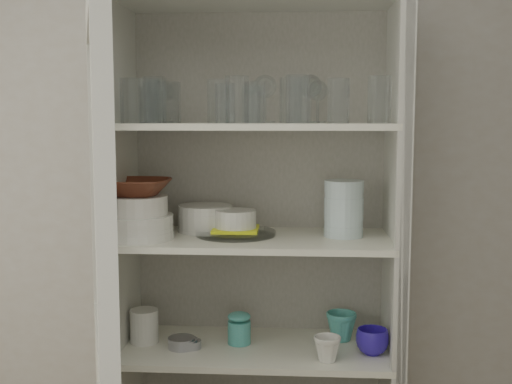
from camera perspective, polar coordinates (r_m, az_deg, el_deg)
The scene contains 34 objects.
wall_back at distance 2.52m, azimuth -4.21°, elevation -2.07°, with size 3.60×0.02×2.60m, color #A8A091.
pantry_cabinet at distance 2.42m, azimuth 0.10°, elevation -11.15°, with size 1.00×0.45×2.10m.
tumbler_0 at distance 2.19m, azimuth -9.00°, elevation 8.07°, with size 0.08×0.08×0.15m, color silver.
tumbler_1 at distance 2.17m, azimuth -11.01°, elevation 7.96°, with size 0.07×0.07×0.15m, color silver.
tumbler_2 at distance 2.10m, azimuth -1.69°, elevation 8.20°, with size 0.08×0.08×0.15m, color silver.
tumbler_3 at distance 2.14m, azimuth -2.78°, elevation 7.87°, with size 0.07×0.07×0.13m, color silver.
tumbler_4 at distance 2.11m, azimuth 3.73°, elevation 8.23°, with size 0.08×0.08×0.16m, color silver.
tumbler_5 at distance 2.10m, azimuth 7.34°, elevation 8.04°, with size 0.07×0.07×0.14m, color silver.
tumbler_6 at distance 2.14m, azimuth 10.91°, elevation 8.06°, with size 0.08×0.08×0.15m, color silver.
tumbler_7 at distance 2.29m, azimuth -7.60°, elevation 7.89°, with size 0.07×0.07×0.14m, color silver.
tumbler_8 at distance 2.29m, azimuth -9.49°, elevation 7.88°, with size 0.07×0.07×0.14m, color silver.
tumbler_9 at distance 2.26m, azimuth -3.41°, elevation 8.06°, with size 0.08×0.08×0.15m, color silver.
tumbler_10 at distance 2.24m, azimuth 3.11°, elevation 8.13°, with size 0.08×0.08×0.16m, color silver.
tumbler_11 at distance 2.21m, azimuth -0.47°, elevation 7.77°, with size 0.06×0.06×0.13m, color silver.
goblet_0 at distance 2.41m, azimuth -8.12°, elevation 8.06°, with size 0.07×0.07×0.16m, color silver, non-canonical shape.
goblet_1 at distance 2.33m, azimuth 0.81°, elevation 8.47°, with size 0.08×0.08×0.19m, color silver, non-canonical shape.
goblet_2 at distance 2.32m, azimuth 4.83°, elevation 8.45°, with size 0.08×0.08×0.19m, color silver, non-canonical shape.
goblet_3 at distance 2.37m, azimuth 5.50°, elevation 8.16°, with size 0.07×0.07×0.17m, color silver, non-canonical shape.
plate_stack_front at distance 2.27m, azimuth -10.54°, elevation -3.05°, with size 0.25×0.25×0.08m, color silver.
plate_stack_back at distance 2.38m, azimuth -4.51°, elevation -2.34°, with size 0.20×0.20×0.10m, color silver.
cream_bowl at distance 2.26m, azimuth -10.58°, elevation -1.17°, with size 0.22×0.22×0.07m, color silver.
terracotta_bowl at distance 2.25m, azimuth -10.61°, elevation 0.42°, with size 0.24×0.24×0.06m, color #512515.
glass_platter at distance 2.30m, azimuth -1.81°, elevation -3.67°, with size 0.29×0.29×0.02m, color silver.
yellow_trivet at distance 2.30m, azimuth -1.81°, elevation -3.33°, with size 0.16×0.16×0.01m, color #FFF423.
white_ramekin at distance 2.29m, azimuth -1.81°, elevation -2.40°, with size 0.15×0.15×0.06m, color silver.
grey_bowl_stack at distance 2.28m, azimuth 7.80°, elevation -1.46°, with size 0.14×0.14×0.20m, color silver.
mug_blue at distance 2.32m, azimuth 10.30°, elevation -12.94°, with size 0.11×0.11×0.09m, color #24209D.
mug_teal at distance 2.44m, azimuth 7.58°, elevation -11.76°, with size 0.11×0.11×0.10m, color teal.
mug_white at distance 2.24m, azimuth 6.35°, elevation -13.68°, with size 0.09×0.09×0.09m, color silver.
teal_jar at distance 2.39m, azimuth -1.50°, elevation -12.17°, with size 0.08×0.08×0.10m.
measuring_cups at distance 2.37m, azimuth -6.63°, elevation -13.17°, with size 0.10×0.10×0.04m, color #A4A6B4.
white_canister at distance 2.43m, azimuth -9.91°, elevation -11.66°, with size 0.10×0.10×0.12m, color silver.
tumbler_12 at distance 2.18m, azimuth -0.10°, elevation 7.96°, with size 0.07×0.07×0.14m, color silver.
tumbler_13 at distance 2.21m, azimuth -9.43°, elevation 7.98°, with size 0.07×0.07×0.15m, color silver.
Camera 1 is at (0.35, -0.97, 1.68)m, focal length 45.00 mm.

